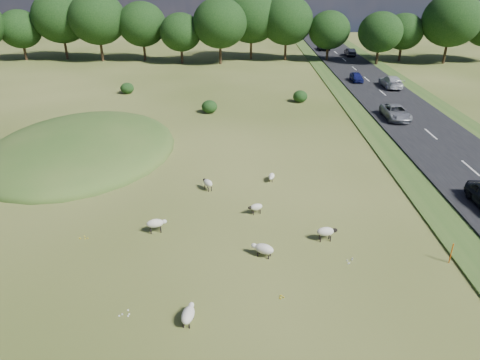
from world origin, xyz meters
name	(u,v)px	position (x,y,z in m)	size (l,w,h in m)	color
ground	(223,123)	(0.00, 20.00, 0.00)	(160.00, 160.00, 0.00)	#384916
mound	(82,150)	(-12.00, 12.00, 0.00)	(16.00, 20.00, 4.00)	#33561E
road	(387,98)	(20.00, 30.00, 0.12)	(8.00, 150.00, 0.25)	black
treeline	(227,23)	(-1.06, 55.44, 6.57)	(96.28, 14.66, 11.70)	black
shrubs	(211,97)	(-1.85, 27.86, 0.71)	(23.68, 10.24, 1.42)	black
marker_post	(451,253)	(13.26, -3.99, 0.60)	(0.06, 0.06, 1.20)	#D8590C
sheep_0	(208,183)	(-0.30, 4.42, 0.56)	(0.92, 1.11, 0.80)	beige
sheep_1	(156,223)	(-2.91, -1.20, 0.61)	(1.26, 0.78, 0.88)	beige
sheep_2	(256,207)	(3.06, 1.05, 0.50)	(1.03, 0.70, 0.72)	beige
sheep_3	(263,249)	(3.38, -3.53, 0.48)	(1.36, 0.95, 0.76)	beige
sheep_4	(326,232)	(7.02, -1.96, 0.61)	(1.24, 0.66, 0.87)	beige
sheep_5	(188,314)	(-0.09, -8.52, 0.46)	(0.69, 1.29, 0.72)	beige
sheep_6	(271,176)	(4.30, 5.99, 0.36)	(0.60, 1.03, 0.58)	beige
car_0	(357,77)	(18.10, 38.52, 0.87)	(1.45, 3.61, 1.23)	navy
car_1	(350,52)	(21.90, 60.24, 0.93)	(1.43, 4.11, 1.35)	black
car_3	(396,112)	(18.10, 20.85, 0.94)	(2.30, 4.99, 1.39)	#95979C
car_4	(330,37)	(21.90, 82.27, 0.94)	(1.93, 4.76, 1.38)	#9DA0A5
car_6	(391,81)	(21.90, 35.03, 1.02)	(2.15, 5.30, 1.54)	silver
car_7	(324,47)	(18.10, 67.08, 0.89)	(2.13, 4.62, 1.28)	black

